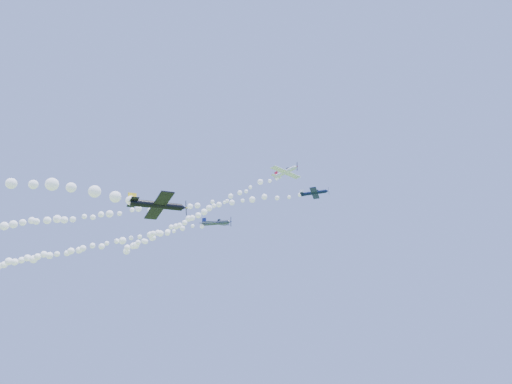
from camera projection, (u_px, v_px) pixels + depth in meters
The scene contains 7 objects.
plane_white at pixel (286, 172), 87.39m from camera, with size 6.97×7.39×2.11m.
smoke_trail_white at pixel (184, 222), 115.64m from camera, with size 72.50×25.05×2.96m, color white, non-canonical shape.
plane_navy at pixel (314, 193), 88.29m from camera, with size 6.18×6.55×1.66m.
smoke_trail_navy at pixel (140, 211), 97.48m from camera, with size 72.65×24.73×2.49m, color white, non-canonical shape.
plane_grey at pixel (216, 223), 86.66m from camera, with size 7.26×7.56×2.80m.
smoke_trail_grey at pixel (82, 249), 103.48m from camera, with size 73.15×7.59×3.26m, color white, non-canonical shape.
plane_black at pixel (158, 205), 56.54m from camera, with size 8.12×7.72×2.17m.
Camera 1 is at (41.18, -70.26, 16.25)m, focal length 30.00 mm.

